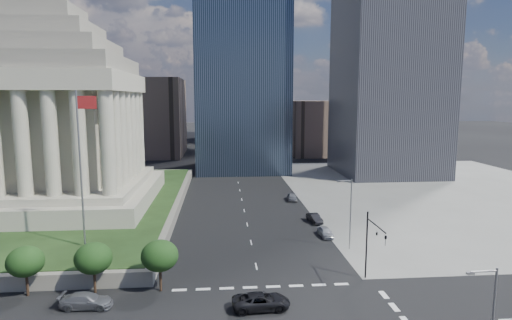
{
  "coord_description": "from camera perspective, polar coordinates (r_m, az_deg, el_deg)",
  "views": [
    {
      "loc": [
        -4.29,
        -31.0,
        20.88
      ],
      "look_at": [
        -0.27,
        17.14,
        13.92
      ],
      "focal_mm": 30.0,
      "sensor_mm": 36.0,
      "label": 1
    }
  ],
  "objects": [
    {
      "name": "building_filler_nw",
      "position": [
        163.19,
        -13.9,
        5.55
      ],
      "size": [
        24.0,
        30.0,
        28.0
      ],
      "primitive_type": "cube",
      "color": "brown",
      "rests_on": "ground"
    },
    {
      "name": "parked_sedan_near",
      "position": [
        66.9,
        9.24,
        -9.44
      ],
      "size": [
        4.37,
        1.99,
        1.45
      ],
      "primitive_type": "imported",
      "rotation": [
        0.0,
        0.0,
        0.07
      ],
      "color": "#9C9EA4",
      "rests_on": "ground"
    },
    {
      "name": "war_memorial",
      "position": [
        84.4,
        -25.64,
        7.76
      ],
      "size": [
        34.0,
        34.0,
        39.0
      ],
      "primitive_type": null,
      "color": "gray",
      "rests_on": "plaza_lawn"
    },
    {
      "name": "parked_sedan_far",
      "position": [
        88.71,
        4.85,
        -4.91
      ],
      "size": [
        2.35,
        4.82,
        1.58
      ],
      "primitive_type": "imported",
      "rotation": [
        0.0,
        0.0,
        -0.11
      ],
      "color": "slate",
      "rests_on": "ground"
    },
    {
      "name": "building_filler_ne",
      "position": [
        165.4,
        7.93,
        4.35
      ],
      "size": [
        20.0,
        30.0,
        20.0
      ],
      "primitive_type": "cube",
      "color": "brown",
      "rests_on": "ground"
    },
    {
      "name": "plaza_lawn",
      "position": [
        92.63,
        -30.84,
        -4.83
      ],
      "size": [
        64.0,
        68.0,
        0.1
      ],
      "primitive_type": "cube",
      "color": "#1E3114",
      "rests_on": "plaza_terrace"
    },
    {
      "name": "parked_sedan_mid",
      "position": [
        73.94,
        7.81,
        -7.69
      ],
      "size": [
        4.6,
        2.24,
        1.45
      ],
      "primitive_type": "imported",
      "rotation": [
        0.0,
        0.0,
        0.17
      ],
      "color": "black",
      "rests_on": "ground"
    },
    {
      "name": "midrise_glass",
      "position": [
        126.49,
        -1.96,
        12.33
      ],
      "size": [
        26.0,
        26.0,
        60.0
      ],
      "primitive_type": "cube",
      "color": "black",
      "rests_on": "ground"
    },
    {
      "name": "sidewalk_ne",
      "position": [
        106.05,
        23.71,
        -3.85
      ],
      "size": [
        68.0,
        90.0,
        0.03
      ],
      "primitive_type": "cube",
      "color": "slate",
      "rests_on": "ground"
    },
    {
      "name": "ground",
      "position": [
        132.73,
        -2.86,
        -0.86
      ],
      "size": [
        500.0,
        500.0,
        0.0
      ],
      "primitive_type": "plane",
      "color": "black",
      "rests_on": "ground"
    },
    {
      "name": "traffic_signal_ne",
      "position": [
        50.24,
        15.26,
        -10.22
      ],
      "size": [
        0.3,
        5.74,
        8.0
      ],
      "color": "black",
      "rests_on": "ground"
    },
    {
      "name": "plaza_terrace",
      "position": [
        92.83,
        -30.79,
        -5.4
      ],
      "size": [
        66.0,
        70.0,
        1.8
      ],
      "primitive_type": "cube",
      "color": "#625F54",
      "rests_on": "ground"
    },
    {
      "name": "pickup_truck",
      "position": [
        44.95,
        0.7,
        -18.32
      ],
      "size": [
        6.0,
        3.08,
        1.62
      ],
      "primitive_type": "imported",
      "rotation": [
        0.0,
        0.0,
        1.64
      ],
      "color": "black",
      "rests_on": "ground"
    },
    {
      "name": "flagpole",
      "position": [
        58.25,
        -22.25,
        -0.07
      ],
      "size": [
        2.52,
        0.24,
        20.0
      ],
      "color": "slate",
      "rests_on": "plaza_lawn"
    },
    {
      "name": "suv_grey",
      "position": [
        48.31,
        -21.67,
        -17.03
      ],
      "size": [
        2.42,
        5.31,
        1.51
      ],
      "primitive_type": "imported",
      "rotation": [
        0.0,
        0.0,
        1.51
      ],
      "color": "#58595F",
      "rests_on": "ground"
    },
    {
      "name": "street_lamp_north",
      "position": [
        60.65,
        12.36,
        -6.52
      ],
      "size": [
        2.13,
        0.22,
        10.0
      ],
      "color": "slate",
      "rests_on": "ground"
    }
  ]
}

